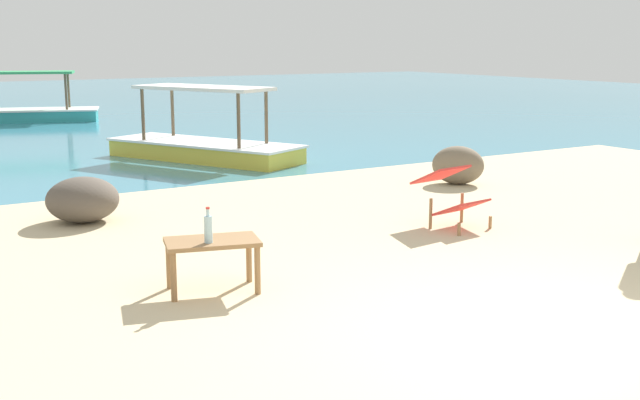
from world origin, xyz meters
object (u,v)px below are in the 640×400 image
(boat_yellow, at_px, (204,144))
(low_bench_table, at_px, (212,248))
(bottle, at_px, (208,228))
(deck_chair_far, at_px, (451,192))
(boat_teal, at_px, (25,111))

(boat_yellow, bearing_deg, low_bench_table, -49.09)
(bottle, distance_m, boat_yellow, 7.85)
(deck_chair_far, bearing_deg, boat_yellow, 174.20)
(boat_yellow, bearing_deg, boat_teal, 161.97)
(boat_teal, bearing_deg, low_bench_table, 102.77)
(low_bench_table, xyz_separation_m, bottle, (-0.06, -0.08, 0.19))
(boat_yellow, relative_size, boat_teal, 0.99)
(low_bench_table, relative_size, bottle, 2.87)
(low_bench_table, height_order, boat_yellow, boat_yellow)
(deck_chair_far, relative_size, boat_yellow, 0.22)
(boat_yellow, bearing_deg, bottle, -49.30)
(bottle, height_order, boat_yellow, boat_yellow)
(bottle, bearing_deg, boat_yellow, 66.59)
(bottle, relative_size, boat_teal, 0.08)
(bottle, xyz_separation_m, deck_chair_far, (3.31, 0.86, -0.17))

